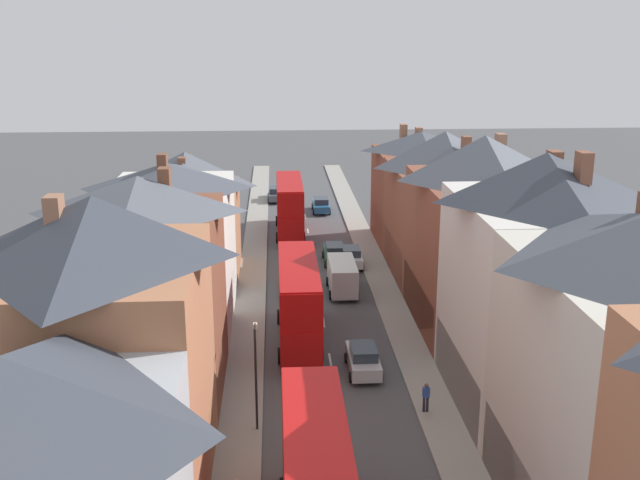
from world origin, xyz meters
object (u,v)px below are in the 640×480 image
double_decker_bus_far_approaching (290,206)px  car_parked_left_b (351,257)px  pedestrian_mid_left (426,396)px  delivery_van (342,276)px  car_near_silver (295,281)px  car_parked_left_a (321,205)px  double_decker_bus_lead (299,301)px  car_far_grey (363,359)px  car_parked_right_a (276,194)px  car_mid_black (334,253)px  street_lamp (256,371)px

double_decker_bus_far_approaching → car_parked_left_b: double_decker_bus_far_approaching is taller
pedestrian_mid_left → delivery_van: bearing=98.1°
car_near_silver → car_parked_left_a: bearing=82.0°
car_near_silver → pedestrian_mid_left: 20.31m
double_decker_bus_lead → car_parked_left_b: double_decker_bus_lead is taller
car_far_grey → pedestrian_mid_left: (2.67, -5.09, 0.19)m
car_parked_right_a → car_far_grey: bearing=-83.9°
car_parked_left_b → pedestrian_mid_left: pedestrian_mid_left is taller
car_parked_left_b → car_parked_right_a: bearing=103.8°
car_mid_black → pedestrian_mid_left: 26.47m
double_decker_bus_lead → car_parked_right_a: size_ratio=2.38×
car_parked_right_a → car_mid_black: bearing=-78.6°
car_parked_left_b → car_far_grey: size_ratio=0.99×
double_decker_bus_lead → car_parked_right_a: (-1.29, 41.11, -1.99)m
car_parked_left_b → car_near_silver: bearing=-129.1°
car_parked_right_a → double_decker_bus_far_approaching: bearing=-85.0°
double_decker_bus_far_approaching → car_parked_left_a: size_ratio=2.43×
double_decker_bus_lead → car_parked_left_a: bearing=84.1°
car_near_silver → street_lamp: bearing=-96.9°
car_near_silver → pedestrian_mid_left: pedestrian_mid_left is taller
street_lamp → car_far_grey: bearing=45.6°
car_parked_right_a → car_parked_left_b: (6.20, -25.32, 0.02)m
double_decker_bus_lead → double_decker_bus_far_approaching: (0.00, 26.33, 0.00)m
car_far_grey → delivery_van: delivery_van is taller
car_mid_black → double_decker_bus_far_approaching: bearing=110.7°
car_near_silver → pedestrian_mid_left: bearing=-72.0°
double_decker_bus_far_approaching → delivery_van: bearing=-78.0°
pedestrian_mid_left → street_lamp: street_lamp is taller
car_parked_right_a → street_lamp: size_ratio=0.83×
double_decker_bus_lead → delivery_van: bearing=68.8°
double_decker_bus_far_approaching → car_parked_left_a: 9.80m
car_near_silver → car_parked_right_a: (-1.30, 31.34, -0.01)m
double_decker_bus_lead → double_decker_bus_far_approaching: size_ratio=1.00×
car_parked_left_a → street_lamp: size_ratio=0.81×
car_near_silver → car_parked_left_a: car_near_silver is taller
car_parked_left_a → car_parked_right_a: 7.66m
car_mid_black → car_parked_left_b: (1.30, -1.00, -0.01)m
car_near_silver → car_parked_right_a: bearing=92.4°
car_parked_left_b → pedestrian_mid_left: (1.37, -25.33, 0.20)m
street_lamp → car_parked_left_a: bearing=82.5°
double_decker_bus_far_approaching → pedestrian_mid_left: size_ratio=6.71×
car_parked_right_a → pedestrian_mid_left: pedestrian_mid_left is taller
car_parked_left_a → street_lamp: street_lamp is taller
car_near_silver → car_parked_left_b: size_ratio=1.04×
car_far_grey → double_decker_bus_far_approaching: bearing=96.7°
street_lamp → car_parked_right_a: bearing=88.7°
car_mid_black → street_lamp: (-6.05, -27.41, 2.40)m
car_far_grey → street_lamp: (-6.05, -6.17, 2.39)m
double_decker_bus_far_approaching → car_parked_right_a: double_decker_bus_far_approaching is taller
car_mid_black → car_far_grey: size_ratio=1.07×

